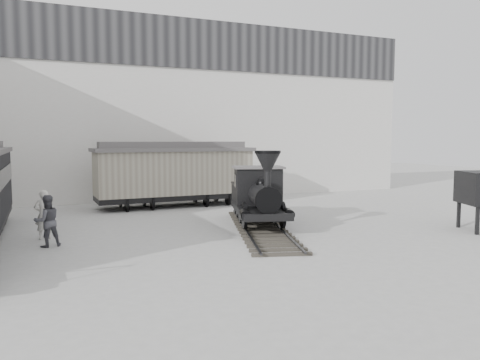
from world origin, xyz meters
name	(u,v)px	position (x,y,z in m)	size (l,w,h in m)	color
ground	(267,248)	(0.00, 0.00, 0.00)	(90.00, 90.00, 0.00)	#9E9E9B
north_wall	(162,110)	(0.00, 14.98, 5.55)	(34.00, 2.51, 11.00)	silver
locomotive	(259,199)	(1.41, 3.67, 1.18)	(4.45, 9.23, 3.19)	#302B23
boxcar	(174,173)	(-0.31, 11.03, 1.87)	(8.80, 3.00, 3.57)	black
visitor_a	(44,215)	(-6.97, 4.52, 0.92)	(0.67, 0.44, 1.84)	beige
visitor_b	(47,221)	(-6.87, 3.15, 0.90)	(0.88, 0.68, 1.80)	#46474E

